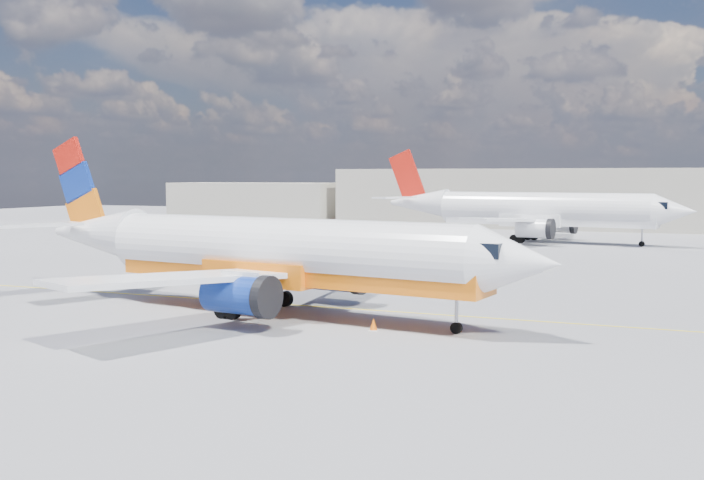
% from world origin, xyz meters
% --- Properties ---
extents(ground, '(240.00, 240.00, 0.00)m').
position_xyz_m(ground, '(0.00, 0.00, 0.00)').
color(ground, slate).
rests_on(ground, ground).
extents(taxi_line, '(70.00, 0.15, 0.01)m').
position_xyz_m(taxi_line, '(0.00, 3.00, 0.01)').
color(taxi_line, yellow).
rests_on(taxi_line, ground).
extents(terminal_main, '(70.00, 14.00, 8.00)m').
position_xyz_m(terminal_main, '(5.00, 75.00, 4.00)').
color(terminal_main, '#B4AD9B').
rests_on(terminal_main, ground).
extents(terminal_annex, '(26.00, 10.00, 6.00)m').
position_xyz_m(terminal_annex, '(-45.00, 72.00, 3.00)').
color(terminal_annex, '#B4AD9B').
rests_on(terminal_annex, ground).
extents(main_jet, '(30.91, 24.12, 9.34)m').
position_xyz_m(main_jet, '(-5.04, 0.13, 3.11)').
color(main_jet, white).
rests_on(main_jet, ground).
extents(second_jet, '(33.38, 26.06, 10.09)m').
position_xyz_m(second_jet, '(0.63, 49.40, 3.36)').
color(second_jet, white).
rests_on(second_jet, ground).
extents(traffic_cone, '(0.40, 0.40, 0.57)m').
position_xyz_m(traffic_cone, '(1.41, -2.07, 0.28)').
color(traffic_cone, white).
rests_on(traffic_cone, ground).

